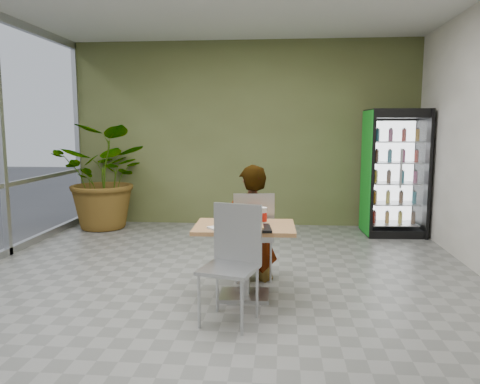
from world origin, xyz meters
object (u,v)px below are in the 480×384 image
object	(u,v)px
dining_table	(245,246)
chair_far	(253,229)
cafeteria_tray	(247,228)
beverage_fridge	(395,173)
soda_cup	(262,216)
chair_near	(233,253)
potted_plant	(107,177)
seated_woman	(252,236)

from	to	relation	value
dining_table	chair_far	xyz separation A→B (m)	(0.05, 0.54, 0.05)
cafeteria_tray	beverage_fridge	size ratio (longest dim) A/B	0.23
beverage_fridge	soda_cup	bearing A→B (deg)	-126.54
beverage_fridge	dining_table	bearing A→B (deg)	-128.22
chair_far	chair_near	size ratio (longest dim) A/B	0.97
dining_table	chair_far	world-z (taller)	chair_far
chair_far	beverage_fridge	xyz separation A→B (m)	(2.11, 2.51, 0.41)
beverage_fridge	potted_plant	size ratio (longest dim) A/B	1.13
chair_near	seated_woman	distance (m)	1.13
chair_near	potted_plant	world-z (taller)	potted_plant
dining_table	potted_plant	world-z (taller)	potted_plant
cafeteria_tray	chair_near	bearing A→B (deg)	-106.90
cafeteria_tray	dining_table	bearing A→B (deg)	100.70
cafeteria_tray	chair_far	bearing A→B (deg)	89.18
dining_table	chair_far	distance (m)	0.54
chair_far	potted_plant	bearing A→B (deg)	-53.24
chair_near	cafeteria_tray	world-z (taller)	chair_near
soda_cup	potted_plant	bearing A→B (deg)	132.42
chair_near	beverage_fridge	xyz separation A→B (m)	(2.21, 3.58, 0.39)
seated_woman	soda_cup	world-z (taller)	seated_woman
seated_woman	potted_plant	world-z (taller)	potted_plant
chair_far	cafeteria_tray	distance (m)	0.77
chair_far	potted_plant	size ratio (longest dim) A/B	0.57
chair_near	soda_cup	xyz separation A→B (m)	(0.23, 0.59, 0.23)
chair_far	seated_woman	bearing A→B (deg)	-81.92
potted_plant	chair_far	bearing A→B (deg)	-44.01
potted_plant	soda_cup	bearing A→B (deg)	-47.58
chair_near	beverage_fridge	distance (m)	4.23
cafeteria_tray	potted_plant	xyz separation A→B (m)	(-2.64, 3.31, 0.12)
chair_near	soda_cup	distance (m)	0.68
dining_table	potted_plant	bearing A→B (deg)	130.01
beverage_fridge	chair_far	bearing A→B (deg)	-132.94
seated_woman	cafeteria_tray	bearing A→B (deg)	81.21
dining_table	cafeteria_tray	distance (m)	0.31
chair_near	seated_woman	bearing A→B (deg)	100.80
cafeteria_tray	potted_plant	size ratio (longest dim) A/B	0.26
potted_plant	dining_table	bearing A→B (deg)	-49.99
dining_table	chair_near	xyz separation A→B (m)	(-0.06, -0.53, 0.07)
soda_cup	cafeteria_tray	world-z (taller)	soda_cup
soda_cup	beverage_fridge	size ratio (longest dim) A/B	0.09
potted_plant	seated_woman	bearing A→B (deg)	-43.58
chair_far	beverage_fridge	bearing A→B (deg)	-139.20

